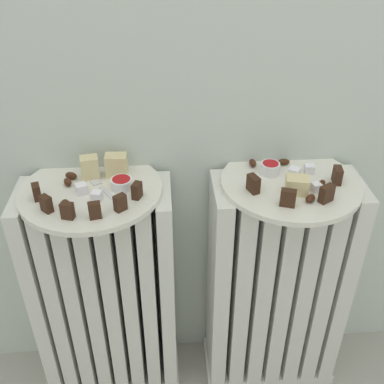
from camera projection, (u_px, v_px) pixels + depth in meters
The scene contains 32 objects.
radiator_left at pixel (107, 297), 1.16m from camera, with size 0.35×0.16×0.63m.
radiator_right at pixel (275, 288), 1.19m from camera, with size 0.35×0.16×0.63m.
plate_left at pixel (91, 190), 0.98m from camera, with size 0.31×0.31×0.01m, color silver.
plate_right at pixel (290, 183), 1.01m from camera, with size 0.31×0.31×0.01m, color silver.
dark_cake_slice_left_0 at pixel (37, 192), 0.94m from camera, with size 0.02×0.02×0.03m, color #382114.
dark_cake_slice_left_1 at pixel (46, 204), 0.90m from camera, with size 0.02×0.02×0.03m, color #382114.
dark_cake_slice_left_2 at pixel (67, 211), 0.88m from camera, with size 0.02×0.02×0.03m, color #382114.
dark_cake_slice_left_3 at pixel (95, 210), 0.88m from camera, with size 0.02×0.02×0.03m, color #382114.
dark_cake_slice_left_4 at pixel (120, 203), 0.90m from camera, with size 0.02×0.02×0.03m, color #382114.
dark_cake_slice_left_5 at pixel (137, 191), 0.94m from camera, with size 0.02×0.02×0.03m, color #382114.
marble_cake_slice_left_0 at pixel (90, 167), 1.00m from camera, with size 0.04×0.03×0.05m, color beige.
marble_cake_slice_left_1 at pixel (116, 165), 1.01m from camera, with size 0.05×0.03×0.05m, color beige.
turkish_delight_left_0 at pixel (97, 196), 0.94m from camera, with size 0.02×0.02×0.02m, color white.
turkish_delight_left_1 at pixel (81, 189), 0.96m from camera, with size 0.02×0.02×0.02m, color white.
medjool_date_left_0 at pixel (68, 182), 0.98m from camera, with size 0.02×0.02×0.02m, color #3D1E0F.
medjool_date_left_1 at pixel (71, 176), 1.01m from camera, with size 0.03×0.02×0.02m, color #3D1E0F.
medjool_date_left_2 at pixel (66, 204), 0.92m from camera, with size 0.02×0.02×0.02m, color #3D1E0F.
jam_bowl_left at pixel (122, 183), 0.97m from camera, with size 0.05×0.05×0.02m.
dark_cake_slice_right_0 at pixel (253, 184), 0.96m from camera, with size 0.03×0.02×0.04m, color #382114.
dark_cake_slice_right_1 at pixel (288, 198), 0.92m from camera, with size 0.03×0.02×0.04m, color #382114.
dark_cake_slice_right_2 at pixel (327, 194), 0.93m from camera, with size 0.03×0.02×0.04m, color #382114.
dark_cake_slice_right_3 at pixel (337, 175), 0.99m from camera, with size 0.03×0.02×0.04m, color #382114.
marble_cake_slice_right_0 at pixel (297, 185), 0.96m from camera, with size 0.05×0.04×0.04m, color beige.
turkish_delight_right_0 at pixel (294, 173), 1.01m from camera, with size 0.02×0.02×0.02m, color white.
turkish_delight_right_1 at pixel (309, 169), 1.03m from camera, with size 0.02×0.02×0.02m, color white.
turkish_delight_right_2 at pixel (316, 187), 0.97m from camera, with size 0.02×0.02×0.02m, color white.
medjool_date_right_0 at pixel (322, 184), 0.98m from camera, with size 0.03×0.01×0.01m, color #3D1E0F.
medjool_date_right_1 at pixel (310, 198), 0.93m from camera, with size 0.03×0.02×0.02m, color #3D1E0F.
medjool_date_right_2 at pixel (284, 162), 1.06m from camera, with size 0.03×0.01×0.02m, color #3D1E0F.
medjool_date_right_3 at pixel (253, 163), 1.05m from camera, with size 0.03×0.02×0.02m, color #3D1E0F.
jam_bowl_right at pixel (270, 168), 1.02m from camera, with size 0.04×0.04×0.03m.
fork at pixel (101, 187), 0.98m from camera, with size 0.06×0.09×0.00m.
Camera 1 is at (-0.06, -0.56, 1.17)m, focal length 42.84 mm.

